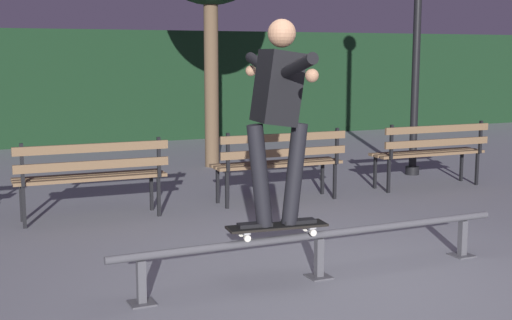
{
  "coord_description": "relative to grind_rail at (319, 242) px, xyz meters",
  "views": [
    {
      "loc": [
        -2.69,
        -4.43,
        1.77
      ],
      "look_at": [
        -0.19,
        1.09,
        0.85
      ],
      "focal_mm": 49.32,
      "sensor_mm": 36.0,
      "label": 1
    }
  ],
  "objects": [
    {
      "name": "park_bench_right_center",
      "position": [
        0.99,
        2.69,
        0.25
      ],
      "size": [
        1.61,
        0.46,
        0.88
      ],
      "color": "black",
      "rests_on": "ground"
    },
    {
      "name": "skateboarder",
      "position": [
        -0.37,
        -0.0,
        1.1
      ],
      "size": [
        0.63,
        1.4,
        1.56
      ],
      "color": "black",
      "rests_on": "skateboard"
    },
    {
      "name": "hedge_backdrop",
      "position": [
        0.0,
        9.6,
        0.83
      ],
      "size": [
        24.0,
        1.2,
        2.23
      ],
      "primitive_type": "cube",
      "color": "black",
      "rests_on": "ground"
    },
    {
      "name": "park_bench_rightmost",
      "position": [
        3.22,
        2.69,
        0.25
      ],
      "size": [
        1.61,
        0.46,
        0.88
      ],
      "color": "black",
      "rests_on": "ground"
    },
    {
      "name": "park_bench_left_center",
      "position": [
        -1.24,
        2.69,
        0.25
      ],
      "size": [
        1.61,
        0.46,
        0.88
      ],
      "color": "black",
      "rests_on": "ground"
    },
    {
      "name": "grind_rail",
      "position": [
        0.0,
        0.0,
        0.0
      ],
      "size": [
        3.41,
        0.18,
        0.38
      ],
      "color": "#47474C",
      "rests_on": "ground"
    },
    {
      "name": "skateboard",
      "position": [
        -0.37,
        -0.0,
        0.17
      ],
      "size": [
        0.8,
        0.29,
        0.09
      ],
      "color": "black",
      "rests_on": "grind_rail"
    },
    {
      "name": "ground_plane",
      "position": [
        0.0,
        -0.29,
        -0.29
      ],
      "size": [
        90.0,
        90.0,
        0.0
      ],
      "primitive_type": "plane",
      "color": "slate"
    },
    {
      "name": "lamp_post_right",
      "position": [
        3.64,
        3.63,
        2.19
      ],
      "size": [
        0.32,
        0.32,
        3.9
      ],
      "color": "black",
      "rests_on": "ground"
    }
  ]
}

